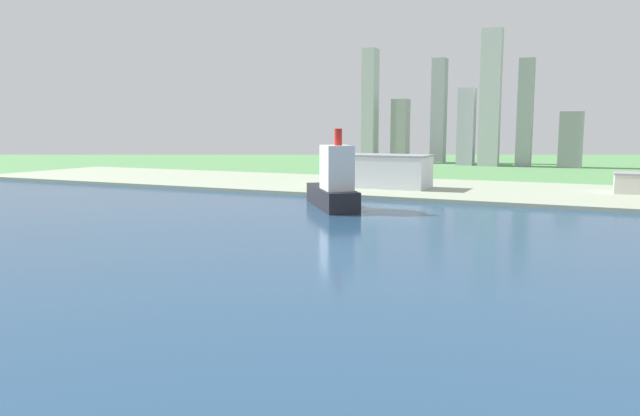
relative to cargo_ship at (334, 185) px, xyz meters
name	(u,v)px	position (x,y,z in m)	size (l,w,h in m)	color
ground_plane	(390,239)	(57.04, -73.16, -12.65)	(2400.00, 2400.00, 0.00)	#548C51
water_bay	(328,271)	(57.04, -133.16, -12.57)	(840.00, 360.00, 0.15)	navy
industrial_pier	(479,191)	(57.04, 116.84, -11.40)	(840.00, 140.00, 2.50)	#98A58B
cargo_ship	(334,185)	(0.00, 0.00, 0.00)	(50.91, 60.29, 43.36)	black
warehouse_main	(383,171)	(-6.48, 100.01, 1.39)	(65.29, 31.92, 23.04)	silver
distant_skyline	(455,115)	(-31.41, 435.32, 47.57)	(262.58, 67.21, 156.41)	#AAABAF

